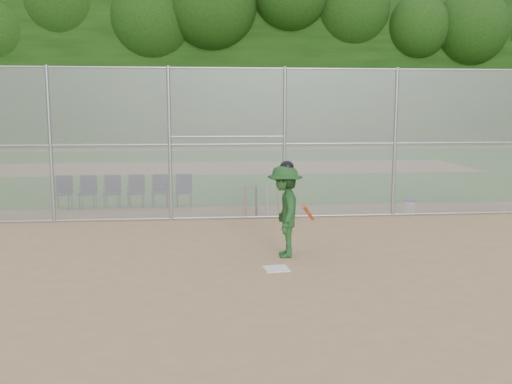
{
  "coord_description": "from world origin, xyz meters",
  "views": [
    {
      "loc": [
        -1.22,
        -9.91,
        2.97
      ],
      "look_at": [
        0.0,
        2.5,
        1.1
      ],
      "focal_mm": 40.0,
      "sensor_mm": 36.0,
      "label": 1
    }
  ],
  "objects": [
    {
      "name": "home_plate",
      "position": [
        0.15,
        0.19,
        0.01
      ],
      "size": [
        0.48,
        0.48,
        0.02
      ],
      "primitive_type": "cube",
      "rotation": [
        0.0,
        0.0,
        0.11
      ],
      "color": "white",
      "rests_on": "ground"
    },
    {
      "name": "batter_at_plate",
      "position": [
        0.43,
        1.09,
        0.93
      ],
      "size": [
        0.98,
        1.39,
        1.93
      ],
      "color": "#1C481E",
      "rests_on": "ground"
    },
    {
      "name": "chair_4",
      "position": [
        -2.42,
        7.01,
        0.48
      ],
      "size": [
        0.54,
        0.52,
        0.96
      ],
      "primitive_type": null,
      "color": "#10193C",
      "rests_on": "ground"
    },
    {
      "name": "dirt_patch_far",
      "position": [
        0.0,
        18.0,
        0.01
      ],
      "size": [
        24.0,
        24.0,
        0.0
      ],
      "primitive_type": "plane",
      "color": "tan",
      "rests_on": "ground"
    },
    {
      "name": "treeline",
      "position": [
        0.0,
        20.0,
        5.5
      ],
      "size": [
        81.0,
        60.0,
        11.0
      ],
      "color": "black",
      "rests_on": "ground"
    },
    {
      "name": "chair_0",
      "position": [
        -5.23,
        7.01,
        0.48
      ],
      "size": [
        0.54,
        0.52,
        0.96
      ],
      "primitive_type": null,
      "color": "#10193C",
      "rests_on": "ground"
    },
    {
      "name": "chair_1",
      "position": [
        -4.53,
        7.01,
        0.48
      ],
      "size": [
        0.54,
        0.52,
        0.96
      ],
      "primitive_type": null,
      "color": "#10193C",
      "rests_on": "ground"
    },
    {
      "name": "chair_2",
      "position": [
        -3.83,
        7.01,
        0.48
      ],
      "size": [
        0.54,
        0.52,
        0.96
      ],
      "primitive_type": null,
      "color": "#10193C",
      "rests_on": "ground"
    },
    {
      "name": "chair_3",
      "position": [
        -3.12,
        7.01,
        0.48
      ],
      "size": [
        0.54,
        0.52,
        0.96
      ],
      "primitive_type": null,
      "color": "#10193C",
      "rests_on": "ground"
    },
    {
      "name": "water_cooler",
      "position": [
        4.56,
        5.22,
        0.21
      ],
      "size": [
        0.33,
        0.33,
        0.42
      ],
      "color": "white",
      "rests_on": "ground"
    },
    {
      "name": "chair_5",
      "position": [
        -1.72,
        7.01,
        0.48
      ],
      "size": [
        0.54,
        0.52,
        0.96
      ],
      "primitive_type": null,
      "color": "#10193C",
      "rests_on": "ground"
    },
    {
      "name": "backstop_fence",
      "position": [
        0.0,
        5.0,
        2.07
      ],
      "size": [
        16.09,
        0.09,
        4.0
      ],
      "color": "gray",
      "rests_on": "ground"
    },
    {
      "name": "ground",
      "position": [
        0.0,
        0.0,
        0.0
      ],
      "size": [
        100.0,
        100.0,
        0.0
      ],
      "primitive_type": "plane",
      "color": "tan",
      "rests_on": "ground"
    },
    {
      "name": "grass_strip",
      "position": [
        0.0,
        18.0,
        0.01
      ],
      "size": [
        100.0,
        100.0,
        0.0
      ],
      "primitive_type": "plane",
      "color": "#286A1F",
      "rests_on": "ground"
    },
    {
      "name": "spare_bats",
      "position": [
        0.43,
        5.3,
        0.42
      ],
      "size": [
        0.96,
        0.31,
        0.85
      ],
      "color": "#D84C14",
      "rests_on": "ground"
    }
  ]
}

